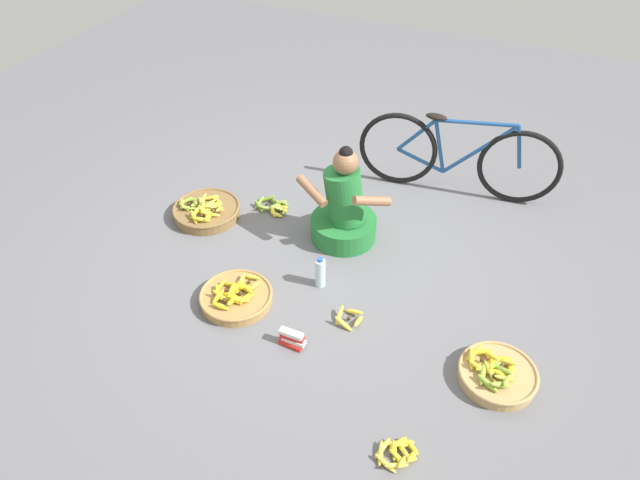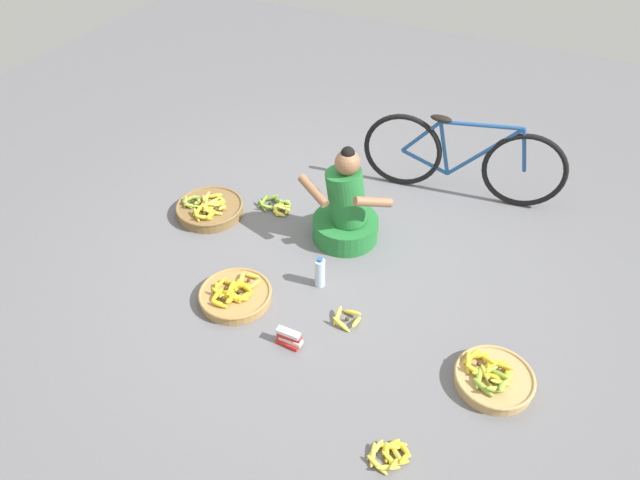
{
  "view_description": "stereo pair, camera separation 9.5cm",
  "coord_description": "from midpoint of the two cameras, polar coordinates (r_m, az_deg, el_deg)",
  "views": [
    {
      "loc": [
        1.29,
        -3.11,
        3.01
      ],
      "look_at": [
        0.0,
        -0.2,
        0.35
      ],
      "focal_mm": 33.08,
      "sensor_mm": 36.0,
      "label": 1
    },
    {
      "loc": [
        1.38,
        -3.07,
        3.01
      ],
      "look_at": [
        0.0,
        -0.2,
        0.35
      ],
      "focal_mm": 33.08,
      "sensor_mm": 36.0,
      "label": 2
    }
  ],
  "objects": [
    {
      "name": "loose_bananas_back_right",
      "position": [
        3.47,
        6.71,
        -19.78
      ],
      "size": [
        0.24,
        0.25,
        0.08
      ],
      "color": "yellow",
      "rests_on": "ground"
    },
    {
      "name": "loose_bananas_front_right",
      "position": [
        5.02,
        -5.02,
        3.24
      ],
      "size": [
        0.33,
        0.24,
        0.09
      ],
      "color": "yellow",
      "rests_on": "ground"
    },
    {
      "name": "vendor_woman_front",
      "position": [
        4.56,
        1.73,
        2.91
      ],
      "size": [
        0.74,
        0.52,
        0.83
      ],
      "color": "#237233",
      "rests_on": "ground"
    },
    {
      "name": "ground_plane",
      "position": [
        4.51,
        0.42,
        -1.93
      ],
      "size": [
        10.0,
        10.0,
        0.0
      ],
      "primitive_type": "plane",
      "color": "slate"
    },
    {
      "name": "loose_bananas_back_left",
      "position": [
        4.04,
        2.13,
        -7.55
      ],
      "size": [
        0.18,
        0.19,
        0.09
      ],
      "color": "yellow",
      "rests_on": "ground"
    },
    {
      "name": "banana_basket_front_center",
      "position": [
        4.2,
        -8.77,
        -5.43
      ],
      "size": [
        0.52,
        0.52,
        0.15
      ],
      "color": "#A87F47",
      "rests_on": "ground"
    },
    {
      "name": "bicycle_leaning",
      "position": [
        5.15,
        12.6,
        7.89
      ],
      "size": [
        1.7,
        0.25,
        0.73
      ],
      "color": "black",
      "rests_on": "ground"
    },
    {
      "name": "banana_basket_mid_right",
      "position": [
        5.0,
        -11.47,
        2.81
      ],
      "size": [
        0.56,
        0.56,
        0.17
      ],
      "color": "brown",
      "rests_on": "ground"
    },
    {
      "name": "packet_carton_stack",
      "position": [
        3.89,
        -3.44,
        -9.53
      ],
      "size": [
        0.18,
        0.08,
        0.12
      ],
      "color": "red",
      "rests_on": "ground"
    },
    {
      "name": "water_bottle",
      "position": [
        4.23,
        -0.62,
        -3.17
      ],
      "size": [
        0.08,
        0.08,
        0.26
      ],
      "color": "silver",
      "rests_on": "ground"
    },
    {
      "name": "banana_basket_mid_left",
      "position": [
        3.86,
        16.04,
        -12.34
      ],
      "size": [
        0.49,
        0.49,
        0.16
      ],
      "color": "tan",
      "rests_on": "ground"
    }
  ]
}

